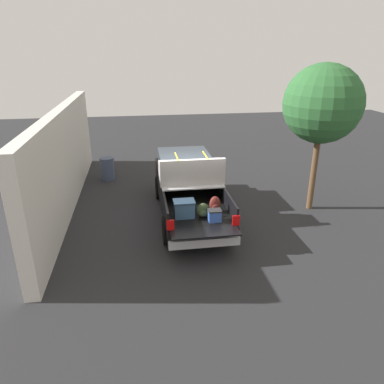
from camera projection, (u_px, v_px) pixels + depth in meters
ground_plane at (189, 215)px, 12.22m from camera, size 40.00×40.00×0.00m
pickup_truck at (188, 186)px, 12.19m from camera, size 6.05×2.06×2.23m
building_facade at (65, 159)px, 12.44m from camera, size 10.99×0.36×3.43m
tree_background at (323, 104)px, 11.45m from camera, size 2.53×2.53×4.91m
trash_can at (107, 169)px, 15.40m from camera, size 0.60×0.60×0.98m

